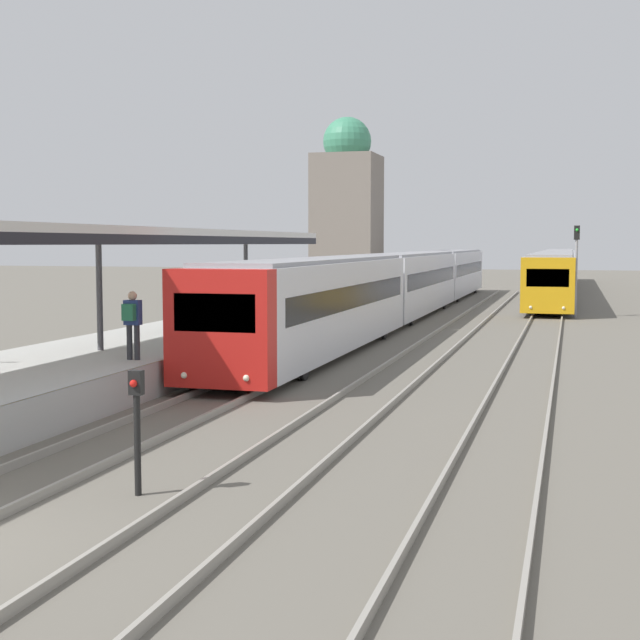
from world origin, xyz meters
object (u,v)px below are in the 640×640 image
train_near (407,281)px  signal_mast_far (576,259)px  person_on_platform (132,319)px  train_far (556,269)px  signal_post_near (137,418)px

train_near → signal_mast_far: 8.44m
person_on_platform → train_far: size_ratio=0.03×
train_near → signal_post_near: (1.96, -33.09, -0.63)m
train_far → person_on_platform: bearing=-100.2°
train_near → person_on_platform: bearing=-94.9°
train_near → signal_mast_far: signal_mast_far is taller
signal_post_near → signal_mast_far: bearing=79.7°
person_on_platform → train_far: (9.07, 50.37, -0.13)m
signal_post_near → signal_mast_far: signal_mast_far is taller
person_on_platform → signal_post_near: bearing=-62.0°
train_near → signal_post_near: train_near is taller
train_far → signal_post_near: 58.32m
person_on_platform → train_near: 25.44m
person_on_platform → signal_mast_far: size_ratio=0.36×
person_on_platform → train_near: train_near is taller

